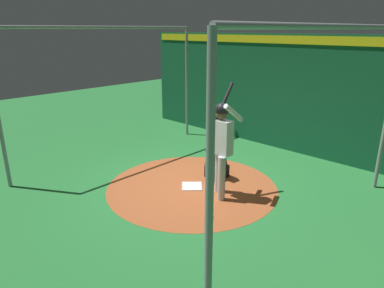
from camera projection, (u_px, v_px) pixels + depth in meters
The scene contains 8 objects.
ground_plane at pixel (192, 187), 7.32m from camera, with size 25.75×25.75×0.00m, color #287A38.
dirt_circle at pixel (192, 186), 7.32m from camera, with size 3.57×3.57×0.01m, color #AD562D.
home_plate at pixel (192, 186), 7.32m from camera, with size 0.42×0.42×0.01m, color white.
batter at pixel (221, 140), 6.59m from camera, with size 0.68×0.49×2.20m.
catcher at pixel (216, 163), 7.66m from camera, with size 0.58×0.40×0.92m.
back_wall at pixel (285, 93), 9.27m from camera, with size 0.23×9.75×3.05m.
cage_frame at pixel (192, 81), 6.62m from camera, with size 5.40×5.64×3.23m.
baseball_0 at pixel (211, 215), 6.11m from camera, with size 0.07×0.07×0.07m, color white.
Camera 1 is at (4.79, 4.62, 3.18)m, focal length 32.43 mm.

